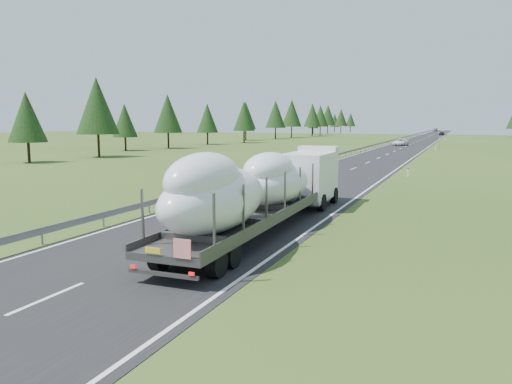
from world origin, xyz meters
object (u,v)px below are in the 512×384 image
at_px(distant_car_dark, 442,133).
at_px(distant_van, 401,142).
at_px(highway_sign, 440,140).
at_px(boat_truck, 264,186).
at_px(distant_car_blue, 436,130).

bearing_deg(distant_car_dark, distant_van, -90.15).
xyz_separation_m(distant_van, distant_car_dark, (4.98, 92.31, -0.04)).
xyz_separation_m(highway_sign, boat_truck, (-4.66, -77.76, 0.41)).
height_order(boat_truck, distant_car_dark, boat_truck).
distance_m(distant_van, distant_car_blue, 177.38).
xyz_separation_m(distant_van, distant_car_blue, (-1.53, 177.37, 0.01)).
relative_size(boat_truck, distant_car_dark, 4.56).
bearing_deg(boat_truck, distant_car_dark, 89.72).
bearing_deg(highway_sign, boat_truck, -93.43).
height_order(distant_van, distant_car_blue, distant_car_blue).
height_order(distant_van, distant_car_dark, distant_van).
bearing_deg(distant_van, boat_truck, -82.23).
xyz_separation_m(highway_sign, distant_car_blue, (-10.28, 191.94, -1.02)).
relative_size(highway_sign, distant_van, 0.46).
distance_m(distant_van, distant_car_dark, 92.45).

